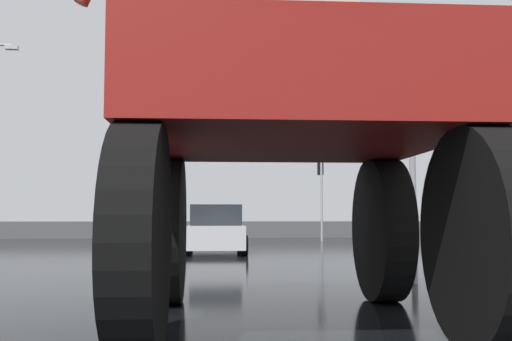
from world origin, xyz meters
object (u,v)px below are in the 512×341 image
oversize_sprayer (290,118)px  sedan_ahead (216,230)px  traffic_signal_near_right (408,116)px  traffic_signal_far_left (109,185)px  traffic_signal_far_right (321,178)px

oversize_sprayer → sedan_ahead: 12.93m
sedan_ahead → traffic_signal_near_right: (2.99, -9.11, 2.21)m
traffic_signal_near_right → traffic_signal_far_left: 19.96m
sedan_ahead → traffic_signal_far_right: bearing=-28.3°
oversize_sprayer → traffic_signal_near_right: size_ratio=1.29×
traffic_signal_far_right → sedan_ahead: bearing=-120.4°
traffic_signal_near_right → traffic_signal_far_left: bearing=112.1°
oversize_sprayer → traffic_signal_far_left: (-4.74, 22.22, 0.36)m
traffic_signal_far_right → oversize_sprayer: bearing=-103.3°
traffic_signal_far_left → traffic_signal_near_right: bearing=-67.9°
oversize_sprayer → traffic_signal_near_right: bearing=-33.9°
oversize_sprayer → traffic_signal_far_right: oversize_sprayer is taller
traffic_signal_near_right → oversize_sprayer: bearing=-126.5°
oversize_sprayer → traffic_signal_near_right: (2.76, 3.73, 0.69)m
oversize_sprayer → traffic_signal_far_right: 22.84m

